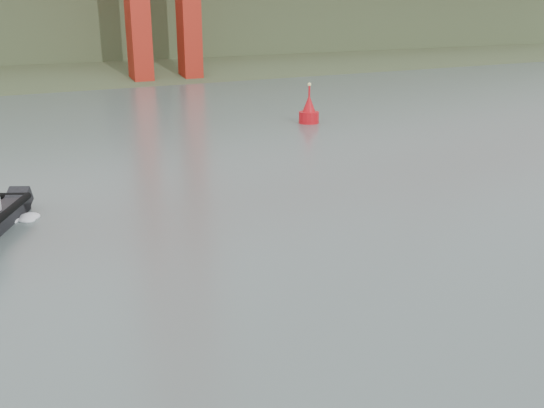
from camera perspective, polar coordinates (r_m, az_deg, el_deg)
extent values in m
plane|color=slate|center=(21.78, 5.47, -12.08)|extent=(400.00, 400.00, 0.00)
cube|color=#3C4D2C|center=(108.39, -24.26, 10.63)|extent=(500.00, 44.72, 16.25)
cylinder|color=red|center=(60.83, 3.48, 8.04)|extent=(2.01, 2.01, 1.34)
cone|color=red|center=(60.62, 3.51, 9.29)|extent=(1.57, 1.57, 2.01)
cylinder|color=red|center=(60.43, 3.53, 10.55)|extent=(0.18, 0.18, 1.12)
sphere|color=#E5D87F|center=(60.35, 3.54, 11.18)|extent=(0.34, 0.34, 0.34)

